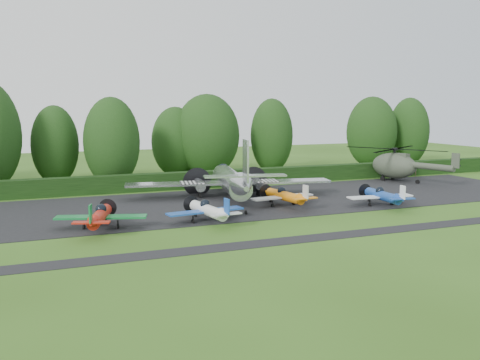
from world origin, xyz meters
name	(u,v)px	position (x,y,z in m)	size (l,w,h in m)	color
ground	(293,221)	(0.00, 0.00, 0.00)	(160.00, 160.00, 0.00)	#325718
apron	(248,202)	(0.00, 10.00, 0.00)	(70.00, 18.00, 0.01)	black
taxiway_verge	(330,236)	(0.00, -6.00, 0.00)	(70.00, 2.00, 0.00)	black
hedgerow	(213,187)	(0.00, 21.00, 0.00)	(90.00, 1.60, 2.00)	black
transport_plane	(232,181)	(-1.01, 11.86, 1.98)	(22.14, 16.97, 7.09)	silver
light_plane_red	(100,216)	(-15.88, 2.65, 1.16)	(7.23, 7.61, 2.78)	red
light_plane_white	(208,210)	(-7.03, 2.04, 1.10)	(6.86, 7.21, 2.64)	silver
light_plane_orange	(285,196)	(2.28, 6.08, 1.09)	(6.80, 7.15, 2.61)	orange
light_plane_blue	(383,196)	(11.28, 2.60, 1.08)	(6.76, 7.11, 2.60)	#194298
helicopter	(395,163)	(23.79, 16.84, 2.34)	(13.50, 15.81, 4.35)	#3E4736
sign_board	(408,168)	(28.21, 19.56, 1.24)	(3.27, 0.12, 1.84)	#3F3326
tree_0	(175,142)	(-1.63, 32.07, 4.85)	(6.64, 6.64, 9.73)	black
tree_1	(372,132)	(30.66, 31.55, 5.65)	(7.99, 7.99, 11.31)	black
tree_5	(112,142)	(-11.22, 26.29, 5.46)	(6.83, 6.83, 10.95)	black
tree_6	(272,136)	(12.86, 31.46, 5.44)	(6.27, 6.27, 10.92)	black
tree_7	(207,135)	(2.51, 30.57, 5.73)	(9.08, 9.08, 11.48)	black
tree_8	(55,145)	(-17.60, 30.23, 4.95)	(5.78, 5.78, 9.93)	black
tree_9	(409,132)	(38.28, 31.87, 5.58)	(6.65, 6.65, 11.19)	black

